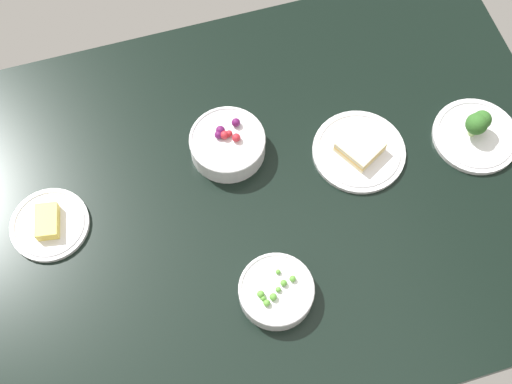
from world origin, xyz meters
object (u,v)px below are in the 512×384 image
(plate_cheese, at_px, (49,224))
(bowl_peas, at_px, (276,291))
(plate_broccoli, at_px, (476,131))
(plate_sandwich, at_px, (359,150))
(bowl_berries, at_px, (228,144))

(plate_cheese, distance_m, bowl_peas, 0.51)
(bowl_peas, relative_size, plate_broccoli, 0.79)
(plate_cheese, distance_m, plate_sandwich, 0.70)
(plate_broccoli, bearing_deg, bowl_peas, 22.94)
(plate_cheese, xyz_separation_m, plate_sandwich, (-0.70, 0.02, 0.00))
(plate_sandwich, relative_size, bowl_peas, 1.36)
(bowl_peas, height_order, plate_broccoli, plate_broccoli)
(plate_sandwich, height_order, plate_broccoli, plate_broccoli)
(plate_cheese, bearing_deg, bowl_peas, 145.99)
(plate_sandwich, xyz_separation_m, bowl_peas, (0.28, 0.27, 0.01))
(plate_cheese, xyz_separation_m, bowl_berries, (-0.42, -0.07, 0.02))
(plate_sandwich, relative_size, plate_broccoli, 1.07)
(plate_cheese, relative_size, plate_broccoli, 0.87)
(bowl_peas, distance_m, plate_broccoli, 0.60)
(bowl_peas, xyz_separation_m, plate_broccoli, (-0.55, -0.23, -0.00))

